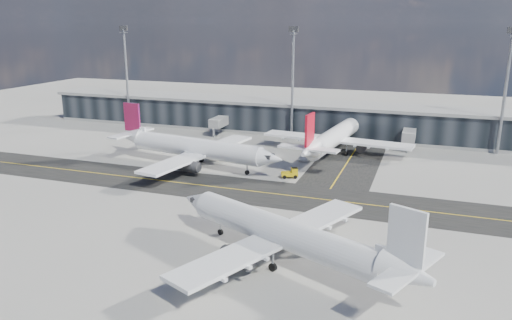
# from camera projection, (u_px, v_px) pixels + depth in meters

# --- Properties ---
(ground) EXTENTS (300.00, 300.00, 0.00)m
(ground) POSITION_uv_depth(u_px,v_px,m) (220.00, 195.00, 89.44)
(ground) COLOR gray
(ground) RESTS_ON ground
(taxiway_lanes) EXTENTS (180.00, 63.00, 0.03)m
(taxiway_lanes) POSITION_uv_depth(u_px,v_px,m) (260.00, 180.00, 97.95)
(taxiway_lanes) COLOR black
(taxiway_lanes) RESTS_ON ground
(terminal_concourse) EXTENTS (152.00, 19.80, 8.80)m
(terminal_concourse) POSITION_uv_depth(u_px,v_px,m) (299.00, 118.00, 138.24)
(terminal_concourse) COLOR black
(terminal_concourse) RESTS_ON ground
(floodlight_masts) EXTENTS (102.50, 0.70, 28.90)m
(floodlight_masts) POSITION_uv_depth(u_px,v_px,m) (293.00, 79.00, 128.85)
(floodlight_masts) COLOR gray
(floodlight_masts) RESTS_ON ground
(airliner_af) EXTENTS (41.59, 35.62, 12.34)m
(airliner_af) POSITION_uv_depth(u_px,v_px,m) (194.00, 148.00, 106.45)
(airliner_af) COLOR white
(airliner_af) RESTS_ON ground
(airliner_redtail) EXTENTS (35.78, 41.87, 12.40)m
(airliner_redtail) POSITION_uv_depth(u_px,v_px,m) (334.00, 137.00, 116.00)
(airliner_redtail) COLOR white
(airliner_redtail) RESTS_ON ground
(airliner_near) EXTENTS (37.85, 32.67, 11.75)m
(airliner_near) POSITION_uv_depth(u_px,v_px,m) (286.00, 234.00, 63.62)
(airliner_near) COLOR silver
(airliner_near) RESTS_ON ground
(baggage_tug) EXTENTS (3.60, 2.68, 2.04)m
(baggage_tug) POSITION_uv_depth(u_px,v_px,m) (291.00, 173.00, 99.13)
(baggage_tug) COLOR #E0B90B
(baggage_tug) RESTS_ON ground
(service_van) EXTENTS (2.71, 5.08, 1.36)m
(service_van) POSITION_uv_depth(u_px,v_px,m) (305.00, 157.00, 112.00)
(service_van) COLOR white
(service_van) RESTS_ON ground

